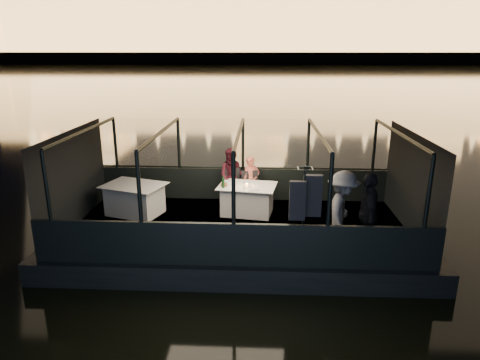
{
  "coord_description": "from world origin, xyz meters",
  "views": [
    {
      "loc": [
        0.51,
        -9.61,
        4.59
      ],
      "look_at": [
        0.0,
        0.4,
        1.55
      ],
      "focal_mm": 32.0,
      "sensor_mm": 36.0,
      "label": 1
    }
  ],
  "objects_px": {
    "dining_table_aft": "(135,200)",
    "chair_port_right": "(249,191)",
    "person_man_maroon": "(232,178)",
    "person_woman_coral": "(251,178)",
    "passenger_dark": "(367,215)",
    "coat_stand": "(303,220)",
    "passenger_stripe": "(342,214)",
    "dining_table_central": "(247,199)",
    "wine_bottle": "(223,182)",
    "chair_port_left": "(231,190)"
  },
  "relations": [
    {
      "from": "person_woman_coral",
      "to": "passenger_dark",
      "type": "xyz_separation_m",
      "value": [
        2.46,
        -2.89,
        0.1
      ]
    },
    {
      "from": "dining_table_central",
      "to": "wine_bottle",
      "type": "relative_size",
      "value": 4.43
    },
    {
      "from": "dining_table_aft",
      "to": "person_man_maroon",
      "type": "relative_size",
      "value": 0.96
    },
    {
      "from": "passenger_stripe",
      "to": "wine_bottle",
      "type": "height_order",
      "value": "passenger_stripe"
    },
    {
      "from": "dining_table_central",
      "to": "dining_table_aft",
      "type": "bearing_deg",
      "value": -176.59
    },
    {
      "from": "coat_stand",
      "to": "person_woman_coral",
      "type": "bearing_deg",
      "value": 108.3
    },
    {
      "from": "chair_port_left",
      "to": "wine_bottle",
      "type": "xyz_separation_m",
      "value": [
        -0.14,
        -0.78,
        0.47
      ]
    },
    {
      "from": "dining_table_aft",
      "to": "person_woman_coral",
      "type": "bearing_deg",
      "value": 16.62
    },
    {
      "from": "dining_table_central",
      "to": "person_man_maroon",
      "type": "height_order",
      "value": "person_man_maroon"
    },
    {
      "from": "dining_table_central",
      "to": "wine_bottle",
      "type": "distance_m",
      "value": 0.83
    },
    {
      "from": "dining_table_central",
      "to": "passenger_stripe",
      "type": "bearing_deg",
      "value": -45.75
    },
    {
      "from": "chair_port_right",
      "to": "chair_port_left",
      "type": "bearing_deg",
      "value": 167.85
    },
    {
      "from": "chair_port_right",
      "to": "wine_bottle",
      "type": "bearing_deg",
      "value": -136.21
    },
    {
      "from": "chair_port_left",
      "to": "person_woman_coral",
      "type": "height_order",
      "value": "person_woman_coral"
    },
    {
      "from": "coat_stand",
      "to": "wine_bottle",
      "type": "height_order",
      "value": "coat_stand"
    },
    {
      "from": "dining_table_aft",
      "to": "coat_stand",
      "type": "relative_size",
      "value": 0.75
    },
    {
      "from": "person_man_maroon",
      "to": "wine_bottle",
      "type": "height_order",
      "value": "person_man_maroon"
    },
    {
      "from": "passenger_dark",
      "to": "wine_bottle",
      "type": "bearing_deg",
      "value": -115.26
    },
    {
      "from": "chair_port_left",
      "to": "coat_stand",
      "type": "relative_size",
      "value": 0.5
    },
    {
      "from": "dining_table_aft",
      "to": "chair_port_right",
      "type": "relative_size",
      "value": 1.57
    },
    {
      "from": "coat_stand",
      "to": "person_man_maroon",
      "type": "bearing_deg",
      "value": 115.89
    },
    {
      "from": "coat_stand",
      "to": "wine_bottle",
      "type": "relative_size",
      "value": 6.12
    },
    {
      "from": "coat_stand",
      "to": "person_woman_coral",
      "type": "distance_m",
      "value": 3.52
    },
    {
      "from": "chair_port_right",
      "to": "person_woman_coral",
      "type": "bearing_deg",
      "value": 77.25
    },
    {
      "from": "dining_table_central",
      "to": "person_woman_coral",
      "type": "xyz_separation_m",
      "value": [
        0.08,
        0.72,
        0.36
      ]
    },
    {
      "from": "dining_table_central",
      "to": "passenger_stripe",
      "type": "relative_size",
      "value": 0.82
    },
    {
      "from": "chair_port_right",
      "to": "coat_stand",
      "type": "relative_size",
      "value": 0.48
    },
    {
      "from": "coat_stand",
      "to": "person_woman_coral",
      "type": "height_order",
      "value": "coat_stand"
    },
    {
      "from": "chair_port_right",
      "to": "wine_bottle",
      "type": "xyz_separation_m",
      "value": [
        -0.64,
        -0.71,
        0.47
      ]
    },
    {
      "from": "person_man_maroon",
      "to": "dining_table_central",
      "type": "bearing_deg",
      "value": -53.99
    },
    {
      "from": "chair_port_left",
      "to": "wine_bottle",
      "type": "height_order",
      "value": "wine_bottle"
    },
    {
      "from": "chair_port_left",
      "to": "coat_stand",
      "type": "bearing_deg",
      "value": -75.83
    },
    {
      "from": "dining_table_aft",
      "to": "person_man_maroon",
      "type": "xyz_separation_m",
      "value": [
        2.48,
        0.89,
        0.36
      ]
    },
    {
      "from": "dining_table_aft",
      "to": "passenger_stripe",
      "type": "xyz_separation_m",
      "value": [
        4.95,
        -1.92,
        0.47
      ]
    },
    {
      "from": "wine_bottle",
      "to": "passenger_dark",
      "type": "bearing_deg",
      "value": -31.63
    },
    {
      "from": "coat_stand",
      "to": "wine_bottle",
      "type": "xyz_separation_m",
      "value": [
        -1.79,
        2.38,
        0.02
      ]
    },
    {
      "from": "coat_stand",
      "to": "person_man_maroon",
      "type": "distance_m",
      "value": 3.71
    },
    {
      "from": "person_man_maroon",
      "to": "chair_port_right",
      "type": "bearing_deg",
      "value": -22.63
    },
    {
      "from": "person_woman_coral",
      "to": "chair_port_right",
      "type": "bearing_deg",
      "value": -121.81
    },
    {
      "from": "chair_port_right",
      "to": "wine_bottle",
      "type": "height_order",
      "value": "wine_bottle"
    },
    {
      "from": "chair_port_right",
      "to": "passenger_dark",
      "type": "bearing_deg",
      "value": -50.44
    },
    {
      "from": "dining_table_aft",
      "to": "passenger_stripe",
      "type": "relative_size",
      "value": 0.85
    },
    {
      "from": "dining_table_central",
      "to": "person_woman_coral",
      "type": "distance_m",
      "value": 0.81
    },
    {
      "from": "coat_stand",
      "to": "passenger_stripe",
      "type": "height_order",
      "value": "coat_stand"
    },
    {
      "from": "person_man_maroon",
      "to": "passenger_stripe",
      "type": "distance_m",
      "value": 3.75
    },
    {
      "from": "dining_table_central",
      "to": "dining_table_aft",
      "type": "distance_m",
      "value": 2.92
    },
    {
      "from": "passenger_stripe",
      "to": "person_man_maroon",
      "type": "bearing_deg",
      "value": 56.03
    },
    {
      "from": "passenger_dark",
      "to": "wine_bottle",
      "type": "height_order",
      "value": "passenger_dark"
    },
    {
      "from": "chair_port_right",
      "to": "passenger_dark",
      "type": "relative_size",
      "value": 0.54
    },
    {
      "from": "person_woman_coral",
      "to": "dining_table_aft",
      "type": "bearing_deg",
      "value": 173.7
    }
  ]
}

